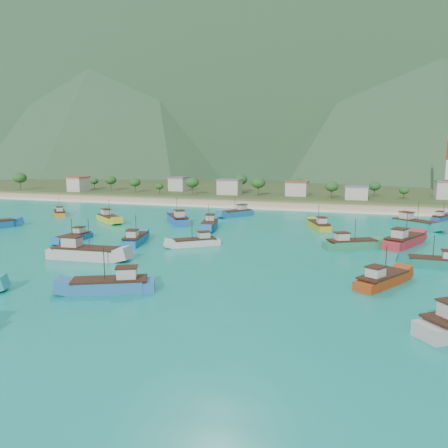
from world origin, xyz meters
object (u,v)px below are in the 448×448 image
(boat_22, at_px, (74,238))
(boat_29, at_px, (404,241))
(boat_4, at_px, (437,263))
(boat_24, at_px, (135,240))
(boat_3, at_px, (85,253))
(boat_26, at_px, (112,286))
(boat_15, at_px, (60,213))
(boat_13, at_px, (109,219))
(boat_16, at_px, (442,218))
(boat_17, at_px, (178,220))
(boat_20, at_px, (319,226))
(boat_28, at_px, (382,281))
(boat_12, at_px, (237,213))
(boat_14, at_px, (196,243))
(boat_19, at_px, (209,226))
(boat_1, at_px, (351,244))
(boat_25, at_px, (414,224))

(boat_22, distance_m, boat_29, 67.30)
(boat_4, height_order, boat_24, boat_24)
(boat_29, bearing_deg, boat_3, -125.66)
(boat_4, xyz_separation_m, boat_26, (-42.66, -28.10, 0.17))
(boat_4, relative_size, boat_15, 1.04)
(boat_13, height_order, boat_16, boat_13)
(boat_4, relative_size, boat_13, 0.88)
(boat_26, bearing_deg, boat_16, -56.81)
(boat_26, bearing_deg, boat_3, 19.96)
(boat_17, bearing_deg, boat_4, -61.50)
(boat_16, distance_m, boat_24, 84.82)
(boat_20, height_order, boat_28, boat_20)
(boat_4, relative_size, boat_26, 0.83)
(boat_28, xyz_separation_m, boat_29, (4.68, 29.37, 0.24))
(boat_16, xyz_separation_m, boat_22, (-77.79, -56.97, 0.04))
(boat_12, relative_size, boat_26, 0.97)
(boat_4, relative_size, boat_14, 1.02)
(boat_24, xyz_separation_m, boat_28, (47.09, -14.76, -0.03))
(boat_4, distance_m, boat_20, 37.80)
(boat_19, distance_m, boat_24, 22.78)
(boat_17, height_order, boat_22, boat_17)
(boat_17, bearing_deg, boat_19, -63.32)
(boat_17, height_order, boat_26, boat_17)
(boat_14, distance_m, boat_22, 26.41)
(boat_1, distance_m, boat_20, 22.22)
(boat_25, bearing_deg, boat_29, 30.98)
(boat_15, height_order, boat_17, boat_17)
(boat_28, bearing_deg, boat_19, 167.54)
(boat_26, bearing_deg, boat_29, -67.13)
(boat_25, height_order, boat_28, boat_25)
(boat_15, xyz_separation_m, boat_20, (75.60, 0.73, 0.10))
(boat_17, relative_size, boat_28, 1.17)
(boat_12, xyz_separation_m, boat_19, (0.02, -23.46, 0.00))
(boat_20, bearing_deg, boat_24, -161.11)
(boat_4, relative_size, boat_24, 0.86)
(boat_3, bearing_deg, boat_17, 176.46)
(boat_19, xyz_separation_m, boat_25, (47.41, 17.28, 0.14))
(boat_15, relative_size, boat_16, 1.03)
(boat_4, distance_m, boat_24, 55.83)
(boat_1, distance_m, boat_3, 49.45)
(boat_3, height_order, boat_4, boat_3)
(boat_13, height_order, boat_22, boat_13)
(boat_14, height_order, boat_28, boat_28)
(boat_15, height_order, boat_28, boat_28)
(boat_16, height_order, boat_25, boat_25)
(boat_1, relative_size, boat_12, 0.97)
(boat_12, relative_size, boat_25, 0.94)
(boat_4, bearing_deg, boat_25, 0.36)
(boat_17, xyz_separation_m, boat_24, (2.77, -26.89, -0.19))
(boat_15, relative_size, boat_19, 0.79)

